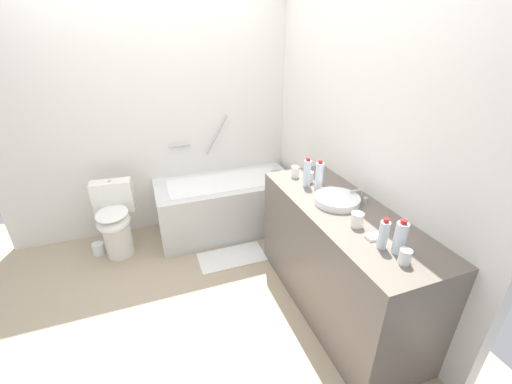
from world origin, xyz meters
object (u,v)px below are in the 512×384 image
Objects in this scene: bathtub at (227,204)px; toilet at (115,220)px; sink_basin at (337,200)px; drinking_glass_1 at (357,220)px; water_bottle_0 at (319,176)px; drinking_glass_0 at (295,172)px; soap_dish at (374,237)px; water_bottle_1 at (383,234)px; drinking_glass_2 at (309,177)px; bath_mat at (232,257)px; water_bottle_3 at (307,173)px; toilet_paper_roll at (99,249)px; sink_faucet at (359,195)px; drinking_glass_3 at (405,257)px; water_bottle_2 at (400,238)px.

bathtub reaches higher than toilet.
drinking_glass_1 is (-0.06, -0.31, 0.02)m from sink_basin.
water_bottle_0 is (0.48, -1.06, 0.69)m from bathtub.
bathtub is at bearing 96.95° from toilet.
drinking_glass_0 is 1.04× the size of soap_dish.
water_bottle_0 reaches higher than water_bottle_1.
drinking_glass_2 is 0.14× the size of bath_mat.
water_bottle_3 reaches higher than sink_basin.
drinking_glass_2 is at bearing -25.86° from toilet_paper_roll.
sink_basin is 0.56m from water_bottle_1.
drinking_glass_2 is (-0.21, 0.40, 0.01)m from sink_faucet.
water_bottle_3 reaches higher than water_bottle_1.
water_bottle_0 is at bearing -29.79° from toilet_paper_roll.
bath_mat is (-0.59, 0.36, -0.92)m from drinking_glass_2.
water_bottle_1 reaches higher than soap_dish.
drinking_glass_3 is 0.13× the size of bath_mat.
sink_basin is 1.38× the size of water_bottle_3.
soap_dish is at bearing 89.79° from drinking_glass_3.
drinking_glass_3 is 2.83m from toilet_paper_roll.
bathtub is 12.51× the size of toilet_paper_roll.
sink_faucet is at bearing -62.49° from drinking_glass_2.
drinking_glass_0 is (1.55, -0.72, 0.57)m from toilet.
water_bottle_1 is (0.43, -1.86, 0.66)m from bathtub.
drinking_glass_3 is at bearing -90.21° from soap_dish.
sink_basin is 1.71× the size of water_bottle_1.
sink_faucet is 0.60m from drinking_glass_0.
water_bottle_1 reaches higher than drinking_glass_0.
water_bottle_1 reaches higher than sink_basin.
bathtub reaches higher than drinking_glass_2.
drinking_glass_1 is at bearing -93.48° from drinking_glass_2.
bathtub is 1.59m from sink_faucet.
water_bottle_1 is at bearing 96.30° from drinking_glass_3.
water_bottle_0 is at bearing 87.03° from water_bottle_1.
sink_faucet is (1.82, -1.25, 0.56)m from toilet.
water_bottle_0 reaches higher than drinking_glass_1.
toilet_paper_roll is (-1.80, 1.75, -0.84)m from soap_dish.
sink_basin is 0.19m from sink_faucet.
sink_basin is 3.82× the size of drinking_glass_3.
water_bottle_3 reaches higher than toilet_paper_roll.
sink_basin is at bearing -88.10° from drinking_glass_2.
water_bottle_1 is 0.09m from water_bottle_2.
bathtub is at bearing 102.64° from drinking_glass_3.
water_bottle_1 is at bearing -114.42° from sink_faucet.
drinking_glass_1 is 0.71m from drinking_glass_2.
water_bottle_1 is at bearing -90.60° from drinking_glass_1.
toilet is 8.46× the size of drinking_glass_3.
drinking_glass_2 is (0.04, 0.71, -0.00)m from drinking_glass_1.
bathtub is 1.07m from drinking_glass_0.
water_bottle_2 is 2.36× the size of soap_dish.
water_bottle_3 is at bearing 91.46° from drinking_glass_3.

